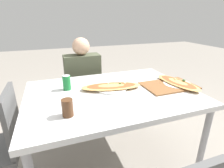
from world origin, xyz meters
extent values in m
plane|color=gray|center=(0.00, 0.00, 0.00)|extent=(14.00, 14.00, 0.00)
cube|color=silver|center=(0.00, 0.00, 0.75)|extent=(1.36, 0.98, 0.04)
cylinder|color=#99999E|center=(0.63, -0.43, 0.36)|extent=(0.05, 0.05, 0.73)
cylinder|color=#99999E|center=(-0.63, 0.43, 0.36)|extent=(0.05, 0.05, 0.73)
cylinder|color=#99999E|center=(0.63, 0.43, 0.36)|extent=(0.05, 0.05, 0.73)
cube|color=#4C4C4C|center=(-0.11, 0.75, 0.42)|extent=(0.40, 0.40, 0.04)
cube|color=#4C4C4C|center=(-0.11, 0.93, 0.67)|extent=(0.38, 0.03, 0.44)
cylinder|color=#38383D|center=(0.06, 0.58, 0.20)|extent=(0.03, 0.03, 0.40)
cylinder|color=#38383D|center=(-0.28, 0.58, 0.20)|extent=(0.03, 0.03, 0.40)
cylinder|color=#38383D|center=(0.06, 0.92, 0.20)|extent=(0.03, 0.03, 0.40)
cylinder|color=#38383D|center=(-0.28, 0.92, 0.20)|extent=(0.03, 0.03, 0.40)
cube|color=#4C4C4C|center=(-0.76, -0.01, 0.67)|extent=(0.03, 0.38, 0.44)
cylinder|color=#38383D|center=(-0.77, 0.16, 0.20)|extent=(0.03, 0.03, 0.40)
cylinder|color=#2D2D38|center=(-0.01, 0.64, 0.22)|extent=(0.10, 0.10, 0.44)
cylinder|color=#2D2D38|center=(-0.20, 0.64, 0.22)|extent=(0.10, 0.10, 0.44)
cube|color=#474C38|center=(-0.11, 0.72, 0.69)|extent=(0.41, 0.20, 0.50)
sphere|color=tan|center=(-0.11, 0.72, 1.04)|extent=(0.19, 0.19, 0.19)
cylinder|color=white|center=(0.02, 0.06, 0.77)|extent=(0.26, 0.26, 0.01)
ellipsoid|color=tan|center=(0.02, 0.06, 0.79)|extent=(0.54, 0.27, 0.02)
ellipsoid|color=#C14C28|center=(0.02, 0.06, 0.80)|extent=(0.44, 0.22, 0.01)
sphere|color=beige|center=(0.00, 0.10, 0.80)|extent=(0.02, 0.02, 0.02)
sphere|color=#335928|center=(0.10, 0.06, 0.80)|extent=(0.02, 0.02, 0.02)
sphere|color=beige|center=(0.14, 0.05, 0.80)|extent=(0.02, 0.02, 0.02)
cylinder|color=#197233|center=(-0.34, 0.17, 0.83)|extent=(0.07, 0.07, 0.12)
cylinder|color=silver|center=(-0.34, 0.17, 0.89)|extent=(0.06, 0.06, 0.00)
cylinder|color=#4C2D19|center=(-0.38, -0.26, 0.82)|extent=(0.07, 0.07, 0.11)
cube|color=brown|center=(0.52, -0.06, 0.77)|extent=(0.45, 0.31, 0.01)
cylinder|color=white|center=(0.61, -0.06, 0.77)|extent=(0.25, 0.25, 0.01)
ellipsoid|color=tan|center=(0.61, -0.06, 0.79)|extent=(0.24, 0.49, 0.02)
ellipsoid|color=#C14C28|center=(0.61, -0.06, 0.80)|extent=(0.19, 0.40, 0.01)
sphere|color=beige|center=(0.62, -0.01, 0.80)|extent=(0.02, 0.02, 0.02)
sphere|color=#335928|center=(0.67, -0.07, 0.80)|extent=(0.03, 0.03, 0.03)
camera|label=1|loc=(-0.45, -1.25, 1.35)|focal=28.00mm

